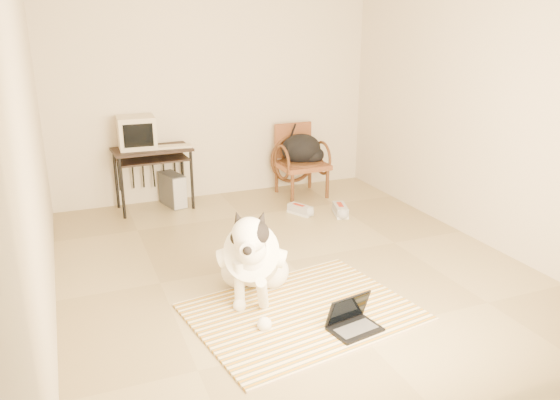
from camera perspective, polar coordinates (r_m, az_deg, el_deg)
floor at (r=5.09m, az=0.73°, el=-6.42°), size 4.50×4.50×0.00m
wall_back at (r=6.80m, az=-6.75°, el=11.60°), size 4.50×0.00×4.50m
wall_front at (r=2.81m, az=18.94°, el=1.18°), size 4.50×0.00×4.50m
wall_left at (r=4.33m, az=-24.53°, el=6.30°), size 0.00×4.50×4.50m
wall_right at (r=5.76m, az=19.72°, el=9.48°), size 0.00×4.50×4.50m
rug at (r=4.25m, az=2.35°, el=-11.62°), size 1.80×1.48×0.02m
dog at (r=4.33m, az=-2.82°, el=-6.13°), size 0.65×1.15×0.85m
laptop at (r=4.04m, az=7.56°, el=-12.39°), size 0.39×0.31×0.25m
computer_desk at (r=6.47m, az=-13.18°, el=4.39°), size 0.90×0.53×0.73m
crt_monitor at (r=6.47m, az=-14.76°, el=6.85°), size 0.42×0.41×0.37m
desk_keyboard at (r=6.43m, az=-11.06°, el=5.50°), size 0.42×0.19×0.03m
pc_tower at (r=6.66m, az=-11.15°, el=1.07°), size 0.27×0.45×0.39m
rattan_chair at (r=6.91m, az=2.09°, el=4.18°), size 0.60×0.58×0.88m
backpack at (r=6.87m, az=2.43°, el=5.24°), size 0.53×0.42×0.37m
sneaker_left at (r=6.28m, az=2.11°, el=-1.05°), size 0.24×0.33×0.11m
sneaker_right at (r=6.30m, az=6.31°, el=-1.07°), size 0.22×0.36×0.12m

